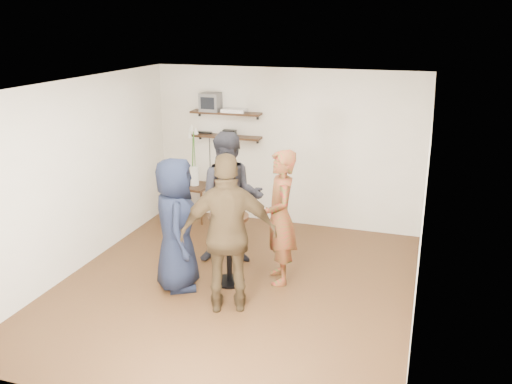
% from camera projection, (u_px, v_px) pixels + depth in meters
% --- Properties ---
extents(room, '(4.58, 5.08, 2.68)m').
position_uv_depth(room, '(233.00, 192.00, 6.67)').
color(room, '#402214').
rests_on(room, ground).
extents(shelf_upper, '(1.20, 0.25, 0.04)m').
position_uv_depth(shelf_upper, '(226.00, 113.00, 8.95)').
color(shelf_upper, black).
rests_on(shelf_upper, room).
extents(shelf_lower, '(1.20, 0.25, 0.04)m').
position_uv_depth(shelf_lower, '(226.00, 137.00, 9.07)').
color(shelf_lower, black).
rests_on(shelf_lower, room).
extents(crt_monitor, '(0.32, 0.30, 0.30)m').
position_uv_depth(crt_monitor, '(211.00, 102.00, 8.98)').
color(crt_monitor, '#59595B').
rests_on(crt_monitor, shelf_upper).
extents(dvd_deck, '(0.40, 0.24, 0.06)m').
position_uv_depth(dvd_deck, '(234.00, 110.00, 8.89)').
color(dvd_deck, silver).
rests_on(dvd_deck, shelf_upper).
extents(radio, '(0.22, 0.10, 0.10)m').
position_uv_depth(radio, '(229.00, 133.00, 9.03)').
color(radio, black).
rests_on(radio, shelf_lower).
extents(power_strip, '(0.30, 0.05, 0.03)m').
position_uv_depth(power_strip, '(204.00, 133.00, 9.23)').
color(power_strip, black).
rests_on(power_strip, shelf_lower).
extents(side_table, '(0.58, 0.58, 0.62)m').
position_uv_depth(side_table, '(195.00, 191.00, 9.28)').
color(side_table, black).
rests_on(side_table, room).
extents(vase_lilies, '(0.20, 0.21, 1.08)m').
position_uv_depth(vase_lilies, '(194.00, 166.00, 9.15)').
color(vase_lilies, white).
rests_on(vase_lilies, side_table).
extents(drinks_table, '(0.52, 0.52, 0.95)m').
position_uv_depth(drinks_table, '(229.00, 240.00, 7.00)').
color(drinks_table, black).
rests_on(drinks_table, room).
extents(wine_glass_fl, '(0.07, 0.07, 0.21)m').
position_uv_depth(wine_glass_fl, '(224.00, 205.00, 6.85)').
color(wine_glass_fl, silver).
rests_on(wine_glass_fl, drinks_table).
extents(wine_glass_fr, '(0.07, 0.07, 0.21)m').
position_uv_depth(wine_glass_fr, '(232.00, 206.00, 6.81)').
color(wine_glass_fr, silver).
rests_on(wine_glass_fr, drinks_table).
extents(wine_glass_bl, '(0.07, 0.07, 0.22)m').
position_uv_depth(wine_glass_bl, '(228.00, 202.00, 6.92)').
color(wine_glass_bl, silver).
rests_on(wine_glass_bl, drinks_table).
extents(wine_glass_br, '(0.07, 0.07, 0.21)m').
position_uv_depth(wine_glass_br, '(231.00, 205.00, 6.84)').
color(wine_glass_br, silver).
rests_on(wine_glass_br, drinks_table).
extents(person_plaid, '(0.65, 0.77, 1.78)m').
position_uv_depth(person_plaid, '(280.00, 217.00, 6.98)').
color(person_plaid, red).
rests_on(person_plaid, room).
extents(person_dark, '(1.09, 0.96, 1.89)m').
position_uv_depth(person_dark, '(231.00, 199.00, 7.53)').
color(person_dark, black).
rests_on(person_dark, room).
extents(person_navy, '(0.88, 1.00, 1.73)m').
position_uv_depth(person_navy, '(176.00, 225.00, 6.82)').
color(person_navy, black).
rests_on(person_navy, room).
extents(person_brown, '(1.22, 0.84, 1.92)m').
position_uv_depth(person_brown, '(229.00, 234.00, 6.26)').
color(person_brown, '#402F1B').
rests_on(person_brown, room).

